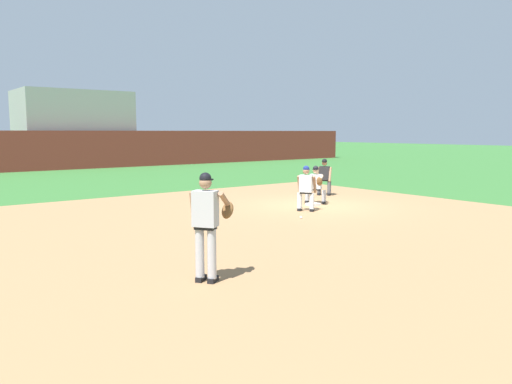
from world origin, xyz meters
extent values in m
plane|color=#336B2D|center=(0.00, 0.00, 0.00)|extent=(160.00, 160.00, 0.00)
cube|color=#9E754C|center=(-3.78, -2.63, 0.00)|extent=(18.00, 18.00, 0.01)
cube|color=white|center=(0.00, 0.00, 0.04)|extent=(0.38, 0.38, 0.09)
sphere|color=white|center=(-2.08, -1.65, 0.04)|extent=(0.07, 0.07, 0.07)
cube|color=black|center=(-7.60, -5.14, 0.04)|extent=(0.28, 0.24, 0.09)
cylinder|color=#B2B2B7|center=(-7.63, -5.16, 0.50)|extent=(0.15, 0.15, 0.84)
cube|color=black|center=(-7.47, -5.32, 0.04)|extent=(0.28, 0.24, 0.09)
cylinder|color=#B2B2B7|center=(-7.50, -5.34, 0.50)|extent=(0.15, 0.15, 0.84)
cube|color=black|center=(-7.57, -5.25, 0.94)|extent=(0.36, 0.39, 0.06)
cube|color=#B2B2B7|center=(-7.57, -5.25, 1.26)|extent=(0.43, 0.47, 0.60)
sphere|color=#9E7051|center=(-7.55, -5.24, 1.69)|extent=(0.21, 0.21, 0.21)
sphere|color=black|center=(-7.55, -5.24, 1.76)|extent=(0.20, 0.20, 0.20)
cube|color=black|center=(-7.48, -5.19, 1.74)|extent=(0.19, 0.20, 0.02)
cylinder|color=#9E7051|center=(-7.65, -5.00, 1.23)|extent=(0.21, 0.18, 0.59)
cylinder|color=#9E7051|center=(-7.18, -5.29, 1.35)|extent=(0.48, 0.37, 0.41)
ellipsoid|color=brown|center=(-7.11, -5.24, 1.19)|extent=(0.36, 0.33, 0.34)
cube|color=black|center=(0.60, 0.10, 0.04)|extent=(0.28, 0.24, 0.09)
cylinder|color=#B2B2B7|center=(0.63, 0.12, 0.28)|extent=(0.15, 0.15, 0.40)
cube|color=black|center=(0.25, 0.59, 0.04)|extent=(0.28, 0.24, 0.09)
cylinder|color=#B2B2B7|center=(0.29, 0.61, 0.28)|extent=(0.15, 0.15, 0.40)
cube|color=black|center=(0.46, 0.36, 0.50)|extent=(0.36, 0.39, 0.06)
cube|color=#B2B2B7|center=(0.46, 0.36, 0.78)|extent=(0.43, 0.47, 0.52)
sphere|color=#DBB28E|center=(0.44, 0.35, 1.17)|extent=(0.21, 0.21, 0.21)
sphere|color=black|center=(0.44, 0.35, 1.24)|extent=(0.20, 0.20, 0.20)
cube|color=black|center=(0.37, 0.30, 1.22)|extent=(0.19, 0.20, 0.02)
cylinder|color=#DBB28E|center=(0.26, -0.08, 0.92)|extent=(0.53, 0.41, 0.24)
cylinder|color=#DBB28E|center=(0.23, 0.51, 0.72)|extent=(0.25, 0.21, 0.58)
ellipsoid|color=brown|center=(0.09, -0.20, 0.85)|extent=(0.29, 0.29, 0.35)
cube|color=black|center=(-1.13, -0.55, 0.04)|extent=(0.28, 0.24, 0.09)
cylinder|color=white|center=(-1.16, -0.57, 0.33)|extent=(0.15, 0.15, 0.50)
cube|color=black|center=(-0.90, -0.87, 0.04)|extent=(0.28, 0.24, 0.09)
cylinder|color=white|center=(-0.93, -0.90, 0.33)|extent=(0.15, 0.15, 0.50)
cube|color=black|center=(-1.04, -0.73, 0.60)|extent=(0.36, 0.39, 0.06)
cube|color=white|center=(-1.04, -0.73, 0.89)|extent=(0.43, 0.47, 0.54)
sphere|color=#9E7051|center=(-1.03, -0.72, 1.29)|extent=(0.21, 0.21, 0.21)
sphere|color=navy|center=(-1.03, -0.72, 1.36)|extent=(0.20, 0.20, 0.20)
cube|color=navy|center=(-0.95, -0.67, 1.34)|extent=(0.19, 0.20, 0.02)
cylinder|color=#9E7051|center=(-1.07, -0.44, 0.86)|extent=(0.32, 0.26, 0.56)
cylinder|color=#9E7051|center=(-0.78, -0.85, 0.86)|extent=(0.32, 0.26, 0.56)
cube|color=black|center=(2.42, 1.61, 0.04)|extent=(0.28, 0.24, 0.09)
cylinder|color=#515154|center=(2.45, 1.63, 0.33)|extent=(0.15, 0.15, 0.50)
cube|color=black|center=(2.19, 1.94, 0.04)|extent=(0.28, 0.24, 0.09)
cylinder|color=#515154|center=(2.22, 1.96, 0.33)|extent=(0.15, 0.15, 0.50)
cube|color=black|center=(2.34, 1.80, 0.60)|extent=(0.36, 0.39, 0.06)
cube|color=#232326|center=(2.34, 1.80, 0.89)|extent=(0.43, 0.47, 0.54)
sphere|color=#9E7051|center=(2.32, 1.78, 1.29)|extent=(0.21, 0.21, 0.21)
sphere|color=black|center=(2.32, 1.78, 1.36)|extent=(0.20, 0.20, 0.20)
cube|color=black|center=(2.25, 1.73, 1.34)|extent=(0.19, 0.20, 0.02)
cylinder|color=#9E7051|center=(2.36, 1.51, 0.86)|extent=(0.32, 0.26, 0.56)
cylinder|color=#9E7051|center=(2.07, 1.91, 0.86)|extent=(0.32, 0.26, 0.56)
cube|color=maroon|center=(0.00, 22.00, 1.30)|extent=(48.00, 0.50, 2.60)
cube|color=gray|center=(0.00, 25.32, 2.73)|extent=(7.60, 5.05, 5.45)
cube|color=gray|center=(0.00, 23.62, 2.73)|extent=(7.20, 0.85, 0.06)
cube|color=#236038|center=(-3.12, 23.47, 2.94)|extent=(0.47, 0.20, 0.44)
cube|color=#236038|center=(-2.55, 23.47, 2.94)|extent=(0.47, 0.20, 0.44)
cube|color=#236038|center=(-1.98, 23.47, 2.94)|extent=(0.47, 0.20, 0.44)
cube|color=#236038|center=(-1.42, 23.47, 2.94)|extent=(0.47, 0.20, 0.44)
cube|color=#236038|center=(-0.85, 23.47, 2.94)|extent=(0.47, 0.20, 0.44)
cube|color=#236038|center=(-0.28, 23.47, 2.94)|extent=(0.47, 0.20, 0.44)
cube|color=#236038|center=(0.28, 23.47, 2.94)|extent=(0.47, 0.20, 0.44)
cube|color=#236038|center=(0.85, 23.47, 2.94)|extent=(0.47, 0.20, 0.44)
cube|color=#236038|center=(1.42, 23.47, 2.94)|extent=(0.47, 0.20, 0.44)
cube|color=#236038|center=(1.98, 23.47, 2.94)|extent=(0.47, 0.20, 0.44)
cube|color=#236038|center=(2.55, 23.47, 2.94)|extent=(0.47, 0.20, 0.44)
cube|color=#236038|center=(3.12, 23.47, 2.94)|extent=(0.47, 0.20, 0.44)
cube|color=gray|center=(0.00, 24.47, 3.28)|extent=(7.20, 0.85, 0.06)
cube|color=#236038|center=(-3.12, 24.32, 3.49)|extent=(0.47, 0.20, 0.44)
cube|color=#236038|center=(-2.55, 24.32, 3.49)|extent=(0.47, 0.20, 0.44)
cube|color=#236038|center=(-1.98, 24.32, 3.49)|extent=(0.47, 0.20, 0.44)
cube|color=#236038|center=(-1.42, 24.32, 3.49)|extent=(0.47, 0.20, 0.44)
cube|color=#236038|center=(-0.85, 24.32, 3.49)|extent=(0.47, 0.20, 0.44)
cube|color=#236038|center=(-0.28, 24.32, 3.49)|extent=(0.47, 0.20, 0.44)
cube|color=#236038|center=(0.28, 24.32, 3.49)|extent=(0.47, 0.20, 0.44)
cube|color=#236038|center=(0.85, 24.32, 3.49)|extent=(0.47, 0.20, 0.44)
cube|color=#236038|center=(1.42, 24.32, 3.49)|extent=(0.47, 0.20, 0.44)
cube|color=#236038|center=(1.98, 24.32, 3.49)|extent=(0.47, 0.20, 0.44)
cube|color=#236038|center=(2.55, 24.32, 3.49)|extent=(0.47, 0.20, 0.44)
cube|color=#236038|center=(3.12, 24.32, 3.49)|extent=(0.47, 0.20, 0.44)
cube|color=gray|center=(0.00, 25.32, 3.83)|extent=(7.20, 0.85, 0.06)
cube|color=#236038|center=(-3.12, 25.17, 4.04)|extent=(0.47, 0.20, 0.44)
cube|color=#236038|center=(-2.55, 25.17, 4.04)|extent=(0.47, 0.20, 0.44)
cube|color=#236038|center=(-1.98, 25.17, 4.04)|extent=(0.47, 0.20, 0.44)
cube|color=#236038|center=(-1.42, 25.17, 4.04)|extent=(0.47, 0.20, 0.44)
cube|color=#236038|center=(-0.85, 25.17, 4.04)|extent=(0.47, 0.20, 0.44)
cube|color=#236038|center=(-0.28, 25.17, 4.04)|extent=(0.47, 0.20, 0.44)
cube|color=#236038|center=(0.28, 25.17, 4.04)|extent=(0.47, 0.20, 0.44)
cube|color=#236038|center=(0.85, 25.17, 4.04)|extent=(0.47, 0.20, 0.44)
cube|color=#236038|center=(1.42, 25.17, 4.04)|extent=(0.47, 0.20, 0.44)
cube|color=#236038|center=(1.98, 25.17, 4.04)|extent=(0.47, 0.20, 0.44)
cube|color=#236038|center=(2.55, 25.17, 4.04)|extent=(0.47, 0.20, 0.44)
cube|color=#236038|center=(3.12, 25.17, 4.04)|extent=(0.47, 0.20, 0.44)
cube|color=gray|center=(0.00, 26.18, 4.38)|extent=(7.20, 0.85, 0.06)
cube|color=#236038|center=(-3.12, 26.02, 4.59)|extent=(0.47, 0.20, 0.44)
cube|color=#236038|center=(-2.55, 26.02, 4.59)|extent=(0.47, 0.20, 0.44)
cube|color=#236038|center=(-1.98, 26.02, 4.59)|extent=(0.47, 0.20, 0.44)
cube|color=#236038|center=(-1.42, 26.02, 4.59)|extent=(0.47, 0.20, 0.44)
cube|color=#236038|center=(-0.85, 26.02, 4.59)|extent=(0.47, 0.20, 0.44)
cube|color=#236038|center=(-0.28, 26.02, 4.59)|extent=(0.47, 0.20, 0.44)
cube|color=#236038|center=(0.28, 26.02, 4.59)|extent=(0.47, 0.20, 0.44)
cube|color=#236038|center=(0.85, 26.02, 4.59)|extent=(0.47, 0.20, 0.44)
cube|color=#236038|center=(1.42, 26.02, 4.59)|extent=(0.47, 0.20, 0.44)
cube|color=#236038|center=(1.98, 26.02, 4.59)|extent=(0.47, 0.20, 0.44)
cube|color=#236038|center=(2.55, 26.02, 4.59)|extent=(0.47, 0.20, 0.44)
cube|color=#236038|center=(3.12, 26.02, 4.59)|extent=(0.47, 0.20, 0.44)
cube|color=gray|center=(0.00, 27.02, 4.93)|extent=(7.20, 0.85, 0.06)
cube|color=#236038|center=(-3.12, 26.87, 5.14)|extent=(0.47, 0.20, 0.44)
cube|color=#236038|center=(-2.55, 26.87, 5.14)|extent=(0.47, 0.20, 0.44)
cube|color=#236038|center=(-1.98, 26.87, 5.14)|extent=(0.47, 0.20, 0.44)
cube|color=#236038|center=(-1.42, 26.87, 5.14)|extent=(0.47, 0.20, 0.44)
cube|color=#236038|center=(-0.85, 26.87, 5.14)|extent=(0.47, 0.20, 0.44)
cube|color=#236038|center=(-0.28, 26.87, 5.14)|extent=(0.47, 0.20, 0.44)
cube|color=#236038|center=(0.28, 26.87, 5.14)|extent=(0.47, 0.20, 0.44)
cube|color=#236038|center=(0.85, 26.87, 5.14)|extent=(0.47, 0.20, 0.44)
cube|color=#236038|center=(1.42, 26.87, 5.14)|extent=(0.47, 0.20, 0.44)
cube|color=#236038|center=(1.98, 26.87, 5.14)|extent=(0.47, 0.20, 0.44)
cube|color=#236038|center=(2.55, 26.87, 5.14)|extent=(0.47, 0.20, 0.44)
cube|color=#236038|center=(3.12, 26.87, 5.14)|extent=(0.47, 0.20, 0.44)
camera|label=1|loc=(-11.87, -12.25, 2.53)|focal=35.00mm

